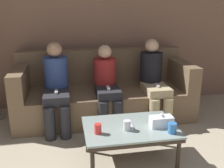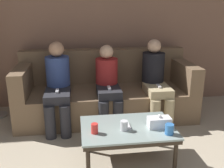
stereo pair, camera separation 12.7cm
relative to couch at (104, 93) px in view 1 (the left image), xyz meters
The scene contains 11 objects.
wall_back 1.11m from the couch, 90.00° to the left, with size 12.00×0.06×2.60m.
couch is the anchor object (origin of this frame).
coffee_table 1.23m from the couch, 86.59° to the right, with size 0.91×0.62×0.40m.
cup_near_left 1.35m from the couch, 100.93° to the right, with size 0.07×0.07×0.10m.
cup_near_right 1.50m from the couch, 73.51° to the right, with size 0.08×0.08×0.10m.
cup_far_center 1.30m from the couch, 88.86° to the right, with size 0.07×0.07×0.10m.
tissue_box 1.34m from the couch, 73.58° to the right, with size 0.22×0.12×0.13m.
game_remote 1.24m from the couch, 86.59° to the right, with size 0.04×0.15×0.02m.
seated_person_left_end 0.73m from the couch, 158.94° to the right, with size 0.31×0.71×1.09m.
seated_person_mid_left 0.33m from the couch, 90.00° to the right, with size 0.31×0.65×1.03m.
seated_person_mid_right 0.73m from the couch, 20.49° to the right, with size 0.31×0.68×1.09m.
Camera 1 is at (-0.52, -0.30, 1.55)m, focal length 42.00 mm.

